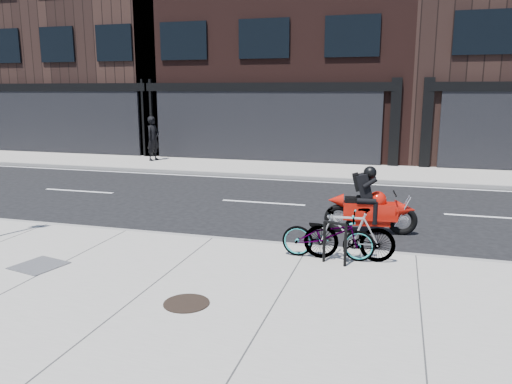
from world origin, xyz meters
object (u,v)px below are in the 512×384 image
(bicycle_front, at_px, (328,235))
(utility_grate, at_px, (39,265))
(bike_rack, at_px, (335,239))
(manhole_cover, at_px, (187,303))
(motorcycle, at_px, (375,206))
(bicycle_rear, at_px, (349,234))
(pedestrian, at_px, (153,139))

(bicycle_front, bearing_deg, utility_grate, 110.23)
(bike_rack, height_order, bicycle_front, bicycle_front)
(manhole_cover, bearing_deg, bike_rack, 51.17)
(motorcycle, relative_size, manhole_cover, 3.07)
(bicycle_rear, height_order, motorcycle, motorcycle)
(bicycle_front, relative_size, bicycle_rear, 1.04)
(pedestrian, relative_size, utility_grate, 2.52)
(manhole_cover, xyz_separation_m, utility_grate, (-3.09, 0.74, 0.00))
(bicycle_rear, distance_m, utility_grate, 5.44)
(bicycle_rear, bearing_deg, bicycle_front, -93.42)
(bike_rack, distance_m, manhole_cover, 2.92)
(bike_rack, bearing_deg, pedestrian, 129.74)
(bicycle_rear, relative_size, utility_grate, 2.15)
(motorcycle, distance_m, pedestrian, 12.90)
(bicycle_front, height_order, bicycle_rear, bicycle_rear)
(pedestrian, height_order, manhole_cover, pedestrian)
(motorcycle, distance_m, manhole_cover, 5.41)
(bicycle_front, xyz_separation_m, pedestrian, (-9.03, 10.78, 0.51))
(motorcycle, relative_size, pedestrian, 1.07)
(bicycle_rear, distance_m, pedestrian, 14.31)
(bicycle_front, height_order, pedestrian, pedestrian)
(bike_rack, height_order, motorcycle, motorcycle)
(bike_rack, distance_m, bicycle_rear, 0.35)
(bike_rack, xyz_separation_m, bicycle_rear, (0.22, 0.27, 0.03))
(pedestrian, bearing_deg, motorcycle, -117.98)
(motorcycle, height_order, utility_grate, motorcycle)
(bike_rack, bearing_deg, bicycle_rear, 50.99)
(pedestrian, bearing_deg, bicycle_rear, -125.92)
(bicycle_front, height_order, utility_grate, bicycle_front)
(manhole_cover, bearing_deg, utility_grate, 166.59)
(motorcycle, height_order, pedestrian, pedestrian)
(bike_rack, bearing_deg, motorcycle, 78.10)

